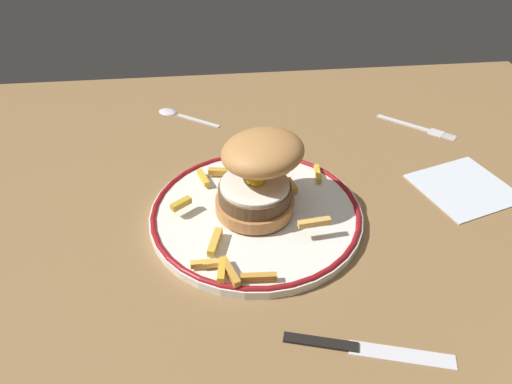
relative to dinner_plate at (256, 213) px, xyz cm
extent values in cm
cube|color=olive|center=(1.59, -4.12, -2.84)|extent=(122.51, 104.44, 4.00)
cylinder|color=white|center=(0.00, 0.00, -0.24)|extent=(29.40, 29.40, 1.20)
torus|color=maroon|center=(0.00, 0.00, 0.36)|extent=(29.00, 29.00, 0.80)
cylinder|color=#BC7C43|center=(-0.15, 0.09, 1.66)|extent=(10.78, 10.78, 1.80)
cylinder|color=brown|center=(-0.15, 0.09, 3.61)|extent=(9.86, 9.86, 2.09)
cylinder|color=white|center=(-0.15, 0.09, 4.91)|extent=(9.32, 9.32, 0.50)
ellipsoid|color=yellow|center=(0.00, 0.51, 5.58)|extent=(2.60, 2.60, 1.40)
ellipsoid|color=#B97E45|center=(1.02, 1.60, 9.05)|extent=(15.00, 14.80, 5.72)
cube|color=gold|center=(6.05, 10.87, 1.12)|extent=(3.02, 3.91, 0.71)
cube|color=gold|center=(5.39, 10.55, 1.25)|extent=(3.32, 4.57, 0.97)
cube|color=gold|center=(5.63, 4.37, 1.19)|extent=(1.54, 3.01, 0.85)
cube|color=gold|center=(6.81, -5.98, 2.90)|extent=(4.33, 1.34, 0.85)
cube|color=gold|center=(-4.34, -11.58, 1.19)|extent=(2.30, 4.70, 0.84)
cube|color=gold|center=(-10.16, 0.61, 2.12)|extent=(2.94, 2.55, 0.91)
cube|color=gold|center=(-7.05, 7.64, 1.15)|extent=(1.84, 3.86, 0.77)
cube|color=gold|center=(-4.04, 8.73, 1.22)|extent=(4.51, 1.67, 0.91)
cube|color=#EEAC4D|center=(-6.03, -10.06, 1.15)|extent=(2.95, 0.93, 0.77)
cube|color=gold|center=(10.11, 7.00, 1.12)|extent=(1.00, 3.91, 0.71)
cube|color=gold|center=(-5.29, -11.30, 1.19)|extent=(1.32, 3.60, 0.86)
cube|color=gold|center=(-5.91, -6.45, 1.25)|extent=(2.17, 4.62, 0.97)
cube|color=gold|center=(-7.45, -9.96, 1.14)|extent=(3.08, 0.86, 0.76)
cube|color=#C48B33|center=(-1.05, -12.81, 1.15)|extent=(4.29, 1.00, 0.77)
cube|color=silver|center=(29.50, 23.28, -0.66)|extent=(8.26, 7.24, 0.36)
cube|color=silver|center=(34.07, 19.39, -0.66)|extent=(3.25, 3.23, 0.32)
cube|color=silver|center=(36.23, 18.53, -0.66)|extent=(2.00, 1.75, 0.28)
cube|color=silver|center=(35.91, 18.15, -0.66)|extent=(2.00, 1.75, 0.28)
cube|color=silver|center=(35.58, 17.77, -0.66)|extent=(2.00, 1.75, 0.28)
cube|color=silver|center=(35.26, 17.39, -0.66)|extent=(2.00, 1.75, 0.28)
cube|color=black|center=(4.68, -21.16, -0.54)|extent=(8.02, 3.37, 0.70)
cube|color=silver|center=(12.84, -23.51, -0.64)|extent=(11.07, 4.78, 0.24)
cube|color=silver|center=(-7.61, 28.21, -0.64)|extent=(7.83, 5.82, 0.32)
ellipsoid|color=silver|center=(-13.35, 32.22, -0.44)|extent=(4.44, 4.19, 0.90)
cube|color=silver|center=(31.95, 3.47, -0.64)|extent=(16.12, 15.85, 0.40)
camera|label=1|loc=(-5.59, -52.15, 44.36)|focal=34.71mm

